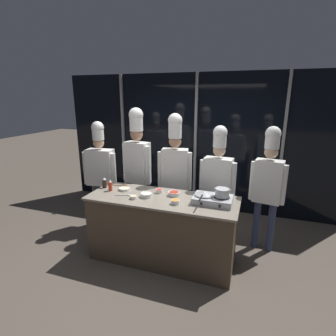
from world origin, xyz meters
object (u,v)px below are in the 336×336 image
chef_line (175,167)px  prep_bowl_noodles (124,189)px  prep_bowl_bell_pepper (159,191)px  prep_bowl_ginger (133,197)px  chef_pastry (218,178)px  squeeze_bottle_soy (104,183)px  frying_pan (204,193)px  stock_pot (222,192)px  chef_sous (137,160)px  squeeze_bottle_chili (110,185)px  serving_spoon_slotted (123,185)px  chef_apprentice (268,179)px  portable_stove (213,199)px  serving_spoon_solid (128,195)px  chef_head (100,168)px  prep_bowl_chili_flakes (174,193)px  prep_bowl_carrots (175,202)px  prep_bowl_garlic (146,195)px

chef_line → prep_bowl_noodles: bearing=36.3°
prep_bowl_bell_pepper → prep_bowl_ginger: bearing=-128.4°
chef_pastry → squeeze_bottle_soy: bearing=25.6°
prep_bowl_noodles → frying_pan: bearing=-2.6°
frying_pan → stock_pot: stock_pot is taller
prep_bowl_ginger → chef_sous: 0.99m
squeeze_bottle_soy → chef_pastry: chef_pastry is taller
squeeze_bottle_chili → prep_bowl_bell_pepper: size_ratio=1.83×
stock_pot → prep_bowl_ginger: 1.17m
serving_spoon_slotted → chef_apprentice: 2.14m
prep_bowl_bell_pepper → prep_bowl_noodles: prep_bowl_bell_pepper is taller
portable_stove → squeeze_bottle_soy: squeeze_bottle_soy is taller
prep_bowl_ginger → chef_line: size_ratio=0.05×
frying_pan → squeeze_bottle_chili: bearing=-178.7°
prep_bowl_bell_pepper → serving_spoon_solid: 0.45m
frying_pan → prep_bowl_ginger: 0.94m
serving_spoon_slotted → chef_head: (-0.64, 0.37, 0.12)m
portable_stove → frying_pan: (-0.11, -0.00, 0.08)m
prep_bowl_chili_flakes → chef_head: bearing=161.2°
frying_pan → squeeze_bottle_soy: squeeze_bottle_soy is taller
prep_bowl_ginger → prep_bowl_carrots: bearing=1.5°
frying_pan → squeeze_bottle_chili: squeeze_bottle_chili is taller
prep_bowl_chili_flakes → prep_bowl_noodles: size_ratio=1.01×
frying_pan → prep_bowl_noodles: bearing=177.4°
squeeze_bottle_chili → chef_line: (0.76, 0.71, 0.16)m
chef_head → portable_stove: bearing=157.4°
squeeze_bottle_soy → stock_pot: bearing=-1.7°
stock_pot → chef_sous: bearing=155.6°
prep_bowl_bell_pepper → serving_spoon_solid: bearing=-147.6°
stock_pot → prep_bowl_garlic: stock_pot is taller
prep_bowl_noodles → serving_spoon_solid: (0.14, -0.18, -0.01)m
prep_bowl_carrots → chef_sous: bearing=137.0°
frying_pan → serving_spoon_solid: bearing=-172.9°
prep_bowl_garlic → chef_sous: bearing=122.4°
stock_pot → chef_pastry: chef_pastry is taller
squeeze_bottle_chili → prep_bowl_chili_flakes: (0.93, 0.12, -0.05)m
chef_head → chef_apprentice: size_ratio=0.99×
chef_head → chef_line: bearing=177.0°
serving_spoon_solid → chef_apprentice: bearing=23.9°
stock_pot → chef_sous: size_ratio=0.10×
prep_bowl_noodles → chef_head: 0.93m
serving_spoon_slotted → chef_sous: size_ratio=0.12×
prep_bowl_garlic → chef_apprentice: (1.56, 0.77, 0.15)m
prep_bowl_noodles → serving_spoon_solid: 0.23m
chef_pastry → chef_apprentice: size_ratio=0.99×
prep_bowl_garlic → prep_bowl_ginger: bearing=-139.8°
stock_pot → squeeze_bottle_soy: size_ratio=1.30×
frying_pan → serving_spoon_solid: (-1.04, -0.13, -0.11)m
chef_line → prep_bowl_ginger: bearing=60.0°
stock_pot → chef_line: bearing=141.3°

